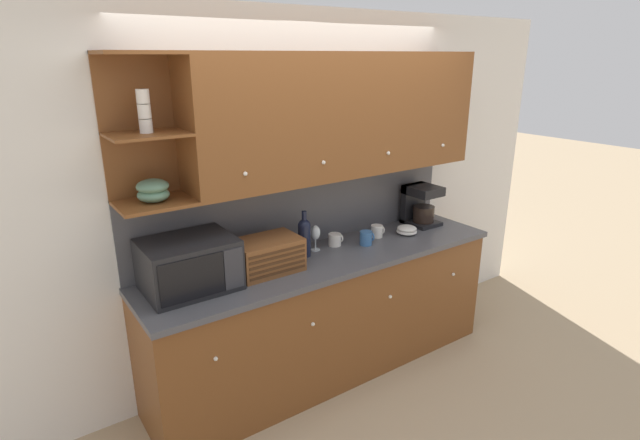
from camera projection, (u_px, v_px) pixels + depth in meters
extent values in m
plane|color=tan|center=(305.00, 350.00, 4.06)|extent=(24.00, 24.00, 0.00)
cube|color=white|center=(301.00, 196.00, 3.68)|extent=(5.08, 0.06, 2.60)
cube|color=brown|center=(327.00, 317.00, 3.68)|extent=(2.68, 0.61, 0.90)
cube|color=#4C4C51|center=(329.00, 259.00, 3.53)|extent=(2.70, 0.64, 0.04)
sphere|color=white|center=(216.00, 359.00, 2.84)|extent=(0.03, 0.03, 0.03)
sphere|color=white|center=(313.00, 324.00, 3.20)|extent=(0.03, 0.03, 0.03)
sphere|color=white|center=(390.00, 297.00, 3.56)|extent=(0.03, 0.03, 0.03)
sphere|color=white|center=(453.00, 274.00, 3.93)|extent=(0.03, 0.03, 0.03)
cube|color=#4C4C51|center=(304.00, 209.00, 3.68)|extent=(2.68, 0.01, 0.54)
cube|color=brown|center=(342.00, 115.00, 3.44)|extent=(2.26, 0.35, 0.84)
cube|color=brown|center=(138.00, 128.00, 2.85)|extent=(0.42, 0.02, 0.84)
cube|color=brown|center=(154.00, 203.00, 2.84)|extent=(0.42, 0.35, 0.02)
cube|color=brown|center=(147.00, 134.00, 2.72)|extent=(0.42, 0.35, 0.02)
cube|color=brown|center=(138.00, 52.00, 2.59)|extent=(0.42, 0.35, 0.02)
sphere|color=white|center=(245.00, 174.00, 2.93)|extent=(0.03, 0.03, 0.03)
sphere|color=white|center=(324.00, 162.00, 3.23)|extent=(0.03, 0.03, 0.03)
sphere|color=white|center=(388.00, 153.00, 3.54)|extent=(0.03, 0.03, 0.03)
sphere|color=white|center=(443.00, 145.00, 3.85)|extent=(0.03, 0.03, 0.03)
ellipsoid|color=slate|center=(153.00, 195.00, 2.83)|extent=(0.18, 0.18, 0.08)
ellipsoid|color=slate|center=(153.00, 186.00, 2.81)|extent=(0.18, 0.18, 0.08)
cylinder|color=silver|center=(146.00, 126.00, 2.71)|extent=(0.07, 0.07, 0.08)
cylinder|color=silver|center=(144.00, 111.00, 2.68)|extent=(0.07, 0.07, 0.08)
cylinder|color=silver|center=(143.00, 96.00, 2.66)|extent=(0.07, 0.07, 0.08)
cube|color=black|center=(189.00, 264.00, 2.99)|extent=(0.54, 0.42, 0.31)
cube|color=black|center=(193.00, 279.00, 2.79)|extent=(0.38, 0.01, 0.25)
cube|color=#2D2D33|center=(234.00, 269.00, 2.93)|extent=(0.12, 0.01, 0.25)
cube|color=brown|center=(267.00, 255.00, 3.25)|extent=(0.44, 0.29, 0.22)
cube|color=#432713|center=(278.00, 273.00, 3.16)|extent=(0.40, 0.01, 0.02)
cube|color=#432713|center=(278.00, 268.00, 3.15)|extent=(0.40, 0.01, 0.02)
cube|color=#432713|center=(278.00, 262.00, 3.14)|extent=(0.40, 0.01, 0.02)
cube|color=#432713|center=(278.00, 257.00, 3.13)|extent=(0.40, 0.01, 0.02)
cube|color=#432713|center=(278.00, 252.00, 3.12)|extent=(0.40, 0.01, 0.02)
cylinder|color=black|center=(304.00, 241.00, 3.50)|extent=(0.09, 0.09, 0.23)
sphere|color=black|center=(304.00, 226.00, 3.46)|extent=(0.09, 0.09, 0.09)
cylinder|color=black|center=(304.00, 217.00, 3.44)|extent=(0.03, 0.03, 0.08)
cylinder|color=silver|center=(315.00, 250.00, 3.63)|extent=(0.07, 0.07, 0.01)
cylinder|color=silver|center=(315.00, 245.00, 3.62)|extent=(0.01, 0.01, 0.08)
ellipsoid|color=silver|center=(315.00, 233.00, 3.59)|extent=(0.07, 0.07, 0.11)
cylinder|color=silver|center=(335.00, 240.00, 3.71)|extent=(0.10, 0.10, 0.09)
torus|color=silver|center=(340.00, 238.00, 3.74)|extent=(0.01, 0.06, 0.06)
cylinder|color=#38669E|center=(366.00, 238.00, 3.72)|extent=(0.09, 0.09, 0.10)
torus|color=#38669E|center=(371.00, 236.00, 3.75)|extent=(0.01, 0.07, 0.07)
cylinder|color=silver|center=(377.00, 231.00, 3.88)|extent=(0.09, 0.09, 0.09)
torus|color=silver|center=(382.00, 230.00, 3.91)|extent=(0.01, 0.06, 0.06)
ellipsoid|color=silver|center=(407.00, 231.00, 3.95)|extent=(0.16, 0.16, 0.04)
ellipsoid|color=silver|center=(407.00, 228.00, 3.94)|extent=(0.15, 0.15, 0.04)
cube|color=black|center=(421.00, 222.00, 4.19)|extent=(0.24, 0.27, 0.03)
cylinder|color=black|center=(424.00, 214.00, 4.14)|extent=(0.18, 0.18, 0.13)
cube|color=black|center=(413.00, 202.00, 4.22)|extent=(0.24, 0.06, 0.33)
cube|color=black|center=(423.00, 190.00, 4.10)|extent=(0.24, 0.27, 0.07)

